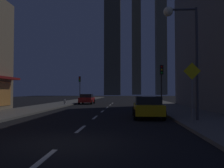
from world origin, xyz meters
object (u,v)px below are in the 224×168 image
traffic_light_near_right (162,77)px  car_parked_far (87,99)px  car_parked_near (148,107)px  fire_hydrant_far_left (65,102)px  street_lamp_right (182,35)px  traffic_light_far_left (80,83)px  pedestrian_crossing_sign (192,87)px

traffic_light_near_right → car_parked_far: bearing=127.6°
car_parked_near → car_parked_far: bearing=111.3°
car_parked_far → fire_hydrant_far_left: 4.41m
fire_hydrant_far_left → street_lamp_right: bearing=-56.5°
car_parked_far → street_lamp_right: size_ratio=0.64×
car_parked_far → traffic_light_far_left: bearing=114.0°
car_parked_near → street_lamp_right: size_ratio=0.64×
fire_hydrant_far_left → pedestrian_crossing_sign: pedestrian_crossing_sign is taller
traffic_light_near_right → traffic_light_far_left: (-11.00, 16.07, 0.00)m
car_parked_near → traffic_light_far_left: traffic_light_far_left is taller
car_parked_far → pedestrian_crossing_sign: pedestrian_crossing_sign is taller
car_parked_far → traffic_light_near_right: traffic_light_near_right is taller
fire_hydrant_far_left → traffic_light_far_left: traffic_light_far_left is taller
car_parked_far → fire_hydrant_far_left: (-2.30, -3.75, -0.29)m
fire_hydrant_far_left → traffic_light_far_left: size_ratio=0.16×
fire_hydrant_far_left → car_parked_near: bearing=-57.1°
car_parked_far → pedestrian_crossing_sign: 23.91m
car_parked_near → street_lamp_right: 5.25m
traffic_light_near_right → street_lamp_right: 9.21m
fire_hydrant_far_left → traffic_light_far_left: bearing=87.1°
fire_hydrant_far_left → traffic_light_near_right: 14.22m
car_parked_near → traffic_light_near_right: (1.90, 6.64, 2.45)m
traffic_light_far_left → fire_hydrant_far_left: bearing=-92.9°
car_parked_near → fire_hydrant_far_left: car_parked_near is taller
car_parked_near → traffic_light_far_left: bearing=111.8°
car_parked_near → traffic_light_far_left: 24.59m
fire_hydrant_far_left → street_lamp_right: 20.97m
fire_hydrant_far_left → pedestrian_crossing_sign: 21.66m
car_parked_near → fire_hydrant_far_left: (-9.50, 14.69, -0.29)m
car_parked_near → pedestrian_crossing_sign: 4.30m
street_lamp_right → pedestrian_crossing_sign: bearing=-79.7°
traffic_light_near_right → street_lamp_right: size_ratio=0.64×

